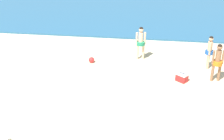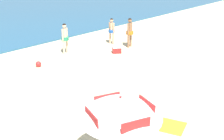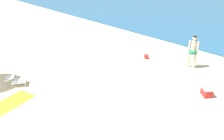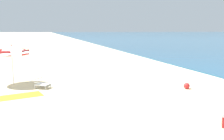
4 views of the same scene
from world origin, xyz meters
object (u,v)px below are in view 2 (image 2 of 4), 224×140
Objects in this scene: lounge_chair_under_umbrella at (113,122)px; person_standing_near_shore at (112,29)px; beach_ball at (38,64)px; beach_towel at (157,123)px; cooler_box at (117,50)px; person_standing_beside at (130,30)px; person_wading_in at (65,36)px; beach_umbrella_striped_main at (120,107)px.

person_standing_near_shore is at bearing 41.84° from lounge_chair_under_umbrella.
beach_ball reaches higher than beach_towel.
cooler_box is (-1.32, -1.57, -0.74)m from person_standing_near_shore.
person_wading_in is at bearing 151.49° from person_standing_beside.
person_standing_near_shore is at bearing 42.66° from beach_umbrella_striped_main.
person_standing_near_shore is 1.33m from person_standing_beside.
beach_towel is (-3.11, -8.30, -1.00)m from person_wading_in.
beach_towel is at bearing -110.53° from person_wading_in.
beach_ball is (-2.40, -0.74, -0.86)m from person_wading_in.
lounge_chair_under_umbrella is 10.36m from person_standing_near_shore.
cooler_box is (-1.49, -0.25, -0.83)m from person_standing_beside.
beach_ball is (3.25, 8.09, -1.62)m from beach_umbrella_striped_main.
lounge_chair_under_umbrella is at bearing 147.32° from beach_towel.
person_standing_near_shore is at bearing -9.87° from person_wading_in.
person_standing_beside is 1.03× the size of person_wading_in.
lounge_chair_under_umbrella is 0.62× the size of person_standing_near_shore.
lounge_chair_under_umbrella is at bearing -106.53° from beach_ball.
lounge_chair_under_umbrella is (1.26, 1.36, -1.48)m from beach_umbrella_striped_main.
beach_ball is (-5.88, 1.15, -0.89)m from person_standing_beside.
person_standing_near_shore is 2.69× the size of cooler_box.
cooler_box reaches higher than beach_ball.
beach_umbrella_striped_main is 1.70× the size of person_wading_in.
beach_umbrella_striped_main is at bearing -138.80° from cooler_box.
person_standing_near_shore is 2.18m from cooler_box.
lounge_chair_under_umbrella is at bearing -144.66° from person_standing_beside.
person_standing_beside is at bearing 44.22° from beach_towel.
beach_umbrella_striped_main is 10.51m from person_wading_in.
beach_towel is at bearing -129.72° from person_standing_near_shore.
person_standing_beside is 9.25m from beach_towel.
person_wading_in reaches higher than person_standing_near_shore.
beach_towel is at bearing -135.78° from person_standing_beside.
person_standing_beside reaches higher than lounge_chair_under_umbrella.
beach_ball is (2.00, 6.73, -0.14)m from lounge_chair_under_umbrella.
beach_umbrella_striped_main reaches higher than person_standing_beside.
beach_ball is at bearing 73.47° from lounge_chair_under_umbrella.
beach_umbrella_striped_main is 11.49m from person_standing_beside.
person_standing_beside is 3.96m from person_wading_in.
person_wading_in is (4.40, 7.47, 0.72)m from lounge_chair_under_umbrella.
person_standing_near_shore reaches higher than beach_ball.
person_standing_near_shore is 3.36m from person_wading_in.
person_standing_near_shore is (7.70, 6.90, 0.67)m from lounge_chair_under_umbrella.
person_standing_beside is at bearing -11.05° from beach_ball.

